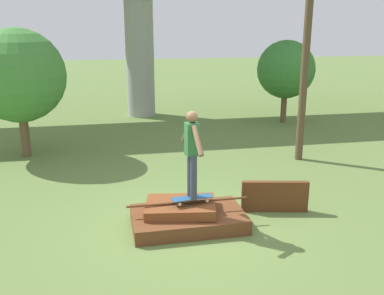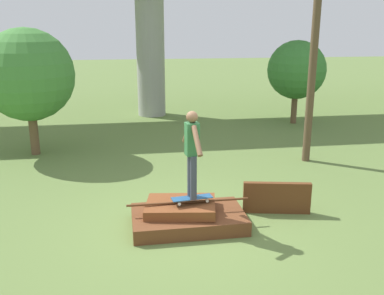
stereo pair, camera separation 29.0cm
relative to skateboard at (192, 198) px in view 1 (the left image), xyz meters
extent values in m
plane|color=olive|center=(-0.06, 0.05, -0.56)|extent=(80.00, 80.00, 0.00)
cube|color=brown|center=(-0.06, 0.05, -0.43)|extent=(2.02, 1.21, 0.26)
cube|color=brown|center=(-0.19, 0.11, -0.21)|extent=(1.39, 1.11, 0.21)
cylinder|color=#5B3319|center=(-0.06, 0.05, -0.09)|extent=(2.19, 0.04, 0.04)
cube|color=#5B3319|center=(1.71, 0.35, -0.25)|extent=(1.29, 0.37, 0.62)
cube|color=#23517F|center=(0.00, 0.00, 0.01)|extent=(0.75, 0.30, 0.01)
cylinder|color=silver|center=(0.24, 0.12, -0.05)|extent=(0.06, 0.04, 0.05)
cylinder|color=silver|center=(0.26, -0.05, -0.05)|extent=(0.06, 0.04, 0.05)
cylinder|color=silver|center=(-0.26, 0.05, -0.05)|extent=(0.06, 0.04, 0.05)
cylinder|color=silver|center=(-0.24, -0.12, -0.05)|extent=(0.06, 0.04, 0.05)
cylinder|color=#383D4C|center=(-0.01, 0.08, 0.41)|extent=(0.12, 0.12, 0.79)
cylinder|color=#383D4C|center=(0.01, -0.08, 0.41)|extent=(0.12, 0.12, 0.79)
cube|color=#2D6638|center=(0.00, 0.00, 1.08)|extent=(0.24, 0.24, 0.57)
sphere|color=brown|center=(0.00, 0.00, 1.47)|extent=(0.20, 0.20, 0.20)
cylinder|color=brown|center=(-0.04, 0.29, 1.13)|extent=(0.14, 0.45, 0.46)
cylinder|color=brown|center=(0.04, -0.29, 1.13)|extent=(0.14, 0.45, 0.46)
cylinder|color=#9E9E99|center=(-0.06, 10.20, 2.35)|extent=(1.10, 1.10, 5.82)
cylinder|color=brown|center=(5.04, 7.85, -0.02)|extent=(0.21, 0.21, 1.07)
sphere|color=#387A33|center=(5.04, 7.85, 1.40)|extent=(2.10, 2.10, 2.10)
cylinder|color=brown|center=(-3.67, 5.18, 0.02)|extent=(0.24, 0.24, 1.17)
sphere|color=#428438|center=(-3.67, 5.18, 1.67)|extent=(2.49, 2.49, 2.49)
camera|label=1|loc=(-1.37, -6.90, 2.95)|focal=40.00mm
camera|label=2|loc=(-1.08, -6.95, 2.95)|focal=40.00mm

